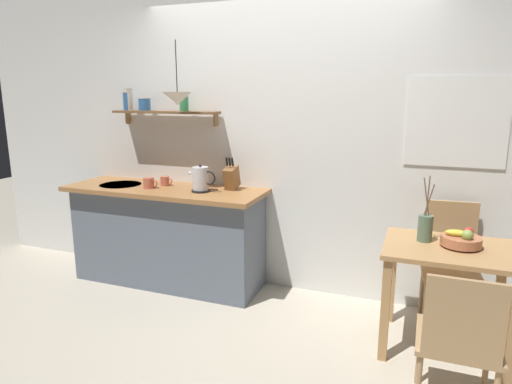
# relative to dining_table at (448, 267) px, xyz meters

# --- Properties ---
(ground_plane) EXTENTS (14.00, 14.00, 0.00)m
(ground_plane) POSITION_rel_dining_table_xyz_m (-1.37, -0.01, -0.60)
(ground_plane) COLOR #BCB29E
(back_wall) EXTENTS (6.80, 0.11, 2.70)m
(back_wall) POSITION_rel_dining_table_xyz_m (-1.16, 0.64, 0.75)
(back_wall) COLOR white
(back_wall) RESTS_ON ground_plane
(kitchen_counter) EXTENTS (1.83, 0.63, 0.91)m
(kitchen_counter) POSITION_rel_dining_table_xyz_m (-2.37, 0.31, -0.14)
(kitchen_counter) COLOR slate
(kitchen_counter) RESTS_ON ground_plane
(wall_shelf) EXTENTS (1.04, 0.20, 0.33)m
(wall_shelf) POSITION_rel_dining_table_xyz_m (-2.56, 0.48, 1.01)
(wall_shelf) COLOR brown
(dining_table) EXTENTS (0.84, 0.66, 0.74)m
(dining_table) POSITION_rel_dining_table_xyz_m (0.00, 0.00, 0.00)
(dining_table) COLOR tan
(dining_table) RESTS_ON ground_plane
(dining_chair_near) EXTENTS (0.43, 0.43, 0.87)m
(dining_chair_near) POSITION_rel_dining_table_xyz_m (0.04, -0.73, -0.12)
(dining_chair_near) COLOR tan
(dining_chair_near) RESTS_ON ground_plane
(dining_chair_far) EXTENTS (0.44, 0.41, 0.94)m
(dining_chair_far) POSITION_rel_dining_table_xyz_m (0.04, 0.41, -0.09)
(dining_chair_far) COLOR tan
(dining_chair_far) RESTS_ON ground_plane
(fruit_bowl) EXTENTS (0.26, 0.26, 0.13)m
(fruit_bowl) POSITION_rel_dining_table_xyz_m (0.07, 0.03, 0.19)
(fruit_bowl) COLOR #BC704C
(fruit_bowl) RESTS_ON dining_table
(twig_vase) EXTENTS (0.10, 0.10, 0.46)m
(twig_vase) POSITION_rel_dining_table_xyz_m (-0.16, 0.07, 0.24)
(twig_vase) COLOR #567056
(twig_vase) RESTS_ON dining_table
(electric_kettle) EXTENTS (0.25, 0.16, 0.24)m
(electric_kettle) POSITION_rel_dining_table_xyz_m (-1.98, 0.26, 0.41)
(electric_kettle) COLOR black
(electric_kettle) RESTS_ON kitchen_counter
(knife_block) EXTENTS (0.10, 0.19, 0.29)m
(knife_block) POSITION_rel_dining_table_xyz_m (-1.76, 0.42, 0.42)
(knife_block) COLOR brown
(knife_block) RESTS_ON kitchen_counter
(coffee_mug_by_sink) EXTENTS (0.13, 0.09, 0.09)m
(coffee_mug_by_sink) POSITION_rel_dining_table_xyz_m (-2.48, 0.22, 0.36)
(coffee_mug_by_sink) COLOR #C6664C
(coffee_mug_by_sink) RESTS_ON kitchen_counter
(coffee_mug_spare) EXTENTS (0.12, 0.08, 0.09)m
(coffee_mug_spare) POSITION_rel_dining_table_xyz_m (-2.40, 0.37, 0.35)
(coffee_mug_spare) COLOR #C6664C
(coffee_mug_spare) RESTS_ON kitchen_counter
(pendant_lamp) EXTENTS (0.25, 0.25, 0.52)m
(pendant_lamp) POSITION_rel_dining_table_xyz_m (-2.17, 0.25, 1.09)
(pendant_lamp) COLOR black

